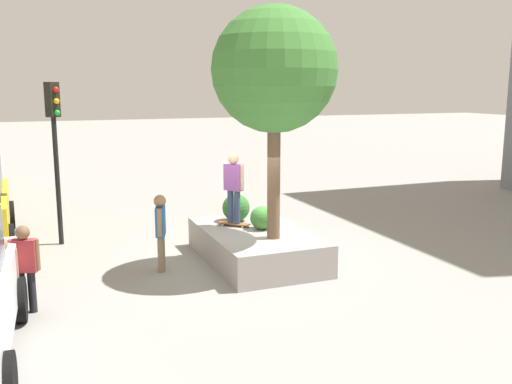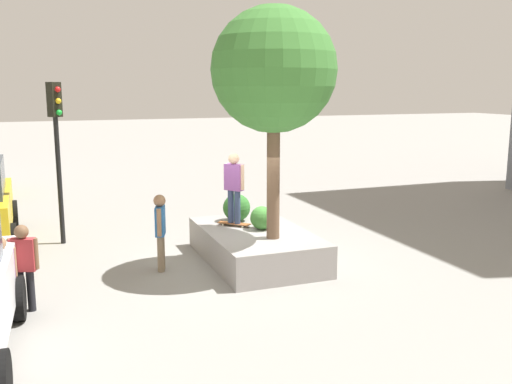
{
  "view_description": "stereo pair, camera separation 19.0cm",
  "coord_description": "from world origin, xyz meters",
  "px_view_note": "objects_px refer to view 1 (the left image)",
  "views": [
    {
      "loc": [
        -11.64,
        4.41,
        3.96
      ],
      "look_at": [
        0.05,
        -0.25,
        1.62
      ],
      "focal_mm": 39.66,
      "sensor_mm": 36.0,
      "label": 1
    },
    {
      "loc": [
        -11.71,
        4.23,
        3.96
      ],
      "look_at": [
        0.05,
        -0.25,
        1.62
      ],
      "focal_mm": 39.66,
      "sensor_mm": 36.0,
      "label": 2
    }
  ],
  "objects_px": {
    "planter_ledge": "(256,246)",
    "skateboard": "(234,224)",
    "plaza_tree": "(274,71)",
    "passerby_with_bag": "(161,227)",
    "pedestrian_crossing": "(3,275)",
    "traffic_light_corner": "(55,134)",
    "skateboarder": "(234,183)",
    "bystander_watching": "(25,263)"
  },
  "relations": [
    {
      "from": "plaza_tree",
      "to": "pedestrian_crossing",
      "type": "bearing_deg",
      "value": 100.59
    },
    {
      "from": "skateboarder",
      "to": "plaza_tree",
      "type": "bearing_deg",
      "value": -161.47
    },
    {
      "from": "plaza_tree",
      "to": "pedestrian_crossing",
      "type": "height_order",
      "value": "plaza_tree"
    },
    {
      "from": "planter_ledge",
      "to": "bystander_watching",
      "type": "bearing_deg",
      "value": 105.12
    },
    {
      "from": "skateboarder",
      "to": "passerby_with_bag",
      "type": "xyz_separation_m",
      "value": [
        -0.5,
        1.86,
        -0.78
      ]
    },
    {
      "from": "planter_ledge",
      "to": "skateboarder",
      "type": "bearing_deg",
      "value": 29.55
    },
    {
      "from": "planter_ledge",
      "to": "skateboard",
      "type": "bearing_deg",
      "value": 29.55
    },
    {
      "from": "skateboard",
      "to": "pedestrian_crossing",
      "type": "height_order",
      "value": "pedestrian_crossing"
    },
    {
      "from": "planter_ledge",
      "to": "pedestrian_crossing",
      "type": "bearing_deg",
      "value": 108.37
    },
    {
      "from": "planter_ledge",
      "to": "pedestrian_crossing",
      "type": "relative_size",
      "value": 2.42
    },
    {
      "from": "bystander_watching",
      "to": "pedestrian_crossing",
      "type": "height_order",
      "value": "bystander_watching"
    },
    {
      "from": "skateboard",
      "to": "traffic_light_corner",
      "type": "bearing_deg",
      "value": 55.86
    },
    {
      "from": "planter_ledge",
      "to": "skateboarder",
      "type": "xyz_separation_m",
      "value": [
        0.58,
        0.33,
        1.39
      ]
    },
    {
      "from": "planter_ledge",
      "to": "bystander_watching",
      "type": "xyz_separation_m",
      "value": [
        -1.33,
        4.91,
        0.56
      ]
    },
    {
      "from": "skateboarder",
      "to": "traffic_light_corner",
      "type": "xyz_separation_m",
      "value": [
        2.56,
        3.78,
        1.05
      ]
    },
    {
      "from": "planter_ledge",
      "to": "pedestrian_crossing",
      "type": "xyz_separation_m",
      "value": [
        -1.74,
        5.25,
        0.52
      ]
    },
    {
      "from": "planter_ledge",
      "to": "skateboard",
      "type": "relative_size",
      "value": 5.06
    },
    {
      "from": "traffic_light_corner",
      "to": "passerby_with_bag",
      "type": "distance_m",
      "value": 4.05
    },
    {
      "from": "planter_ledge",
      "to": "bystander_watching",
      "type": "relative_size",
      "value": 2.31
    },
    {
      "from": "planter_ledge",
      "to": "plaza_tree",
      "type": "relative_size",
      "value": 0.75
    },
    {
      "from": "skateboard",
      "to": "pedestrian_crossing",
      "type": "bearing_deg",
      "value": 115.3
    },
    {
      "from": "plaza_tree",
      "to": "passerby_with_bag",
      "type": "relative_size",
      "value": 2.9
    },
    {
      "from": "skateboard",
      "to": "plaza_tree",
      "type": "bearing_deg",
      "value": -161.47
    },
    {
      "from": "passerby_with_bag",
      "to": "pedestrian_crossing",
      "type": "xyz_separation_m",
      "value": [
        -1.82,
        3.06,
        -0.1
      ]
    },
    {
      "from": "skateboard",
      "to": "skateboarder",
      "type": "bearing_deg",
      "value": -90.0
    },
    {
      "from": "skateboard",
      "to": "skateboarder",
      "type": "height_order",
      "value": "skateboarder"
    },
    {
      "from": "planter_ledge",
      "to": "skateboard",
      "type": "xyz_separation_m",
      "value": [
        0.58,
        0.33,
        0.42
      ]
    },
    {
      "from": "skateboarder",
      "to": "pedestrian_crossing",
      "type": "xyz_separation_m",
      "value": [
        -2.33,
        4.92,
        -0.88
      ]
    },
    {
      "from": "skateboard",
      "to": "pedestrian_crossing",
      "type": "distance_m",
      "value": 5.44
    },
    {
      "from": "skateboarder",
      "to": "bystander_watching",
      "type": "xyz_separation_m",
      "value": [
        -1.91,
        4.58,
        -0.84
      ]
    },
    {
      "from": "skateboarder",
      "to": "pedestrian_crossing",
      "type": "bearing_deg",
      "value": 115.3
    },
    {
      "from": "plaza_tree",
      "to": "skateboard",
      "type": "height_order",
      "value": "plaza_tree"
    },
    {
      "from": "traffic_light_corner",
      "to": "passerby_with_bag",
      "type": "relative_size",
      "value": 2.42
    },
    {
      "from": "planter_ledge",
      "to": "plaza_tree",
      "type": "height_order",
      "value": "plaza_tree"
    },
    {
      "from": "planter_ledge",
      "to": "skateboard",
      "type": "distance_m",
      "value": 0.79
    },
    {
      "from": "plaza_tree",
      "to": "passerby_with_bag",
      "type": "bearing_deg",
      "value": 70.37
    },
    {
      "from": "skateboard",
      "to": "traffic_light_corner",
      "type": "distance_m",
      "value": 5.0
    },
    {
      "from": "skateboarder",
      "to": "pedestrian_crossing",
      "type": "relative_size",
      "value": 1.1
    },
    {
      "from": "planter_ledge",
      "to": "passerby_with_bag",
      "type": "relative_size",
      "value": 2.17
    },
    {
      "from": "traffic_light_corner",
      "to": "plaza_tree",
      "type": "bearing_deg",
      "value": -132.63
    },
    {
      "from": "plaza_tree",
      "to": "bystander_watching",
      "type": "xyz_separation_m",
      "value": [
        -0.59,
        5.02,
        -3.37
      ]
    },
    {
      "from": "plaza_tree",
      "to": "pedestrian_crossing",
      "type": "distance_m",
      "value": 6.44
    }
  ]
}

